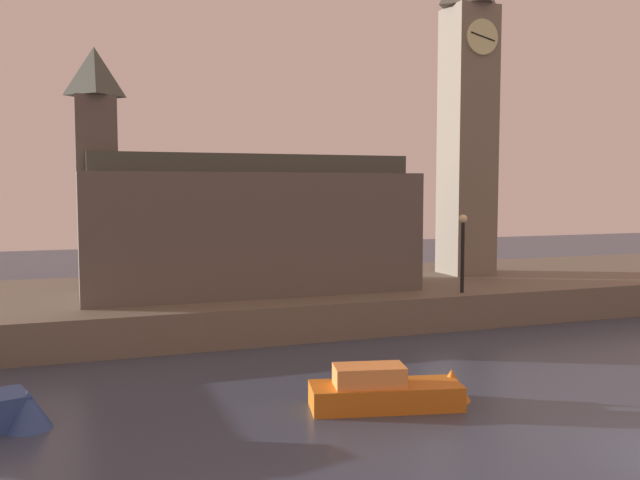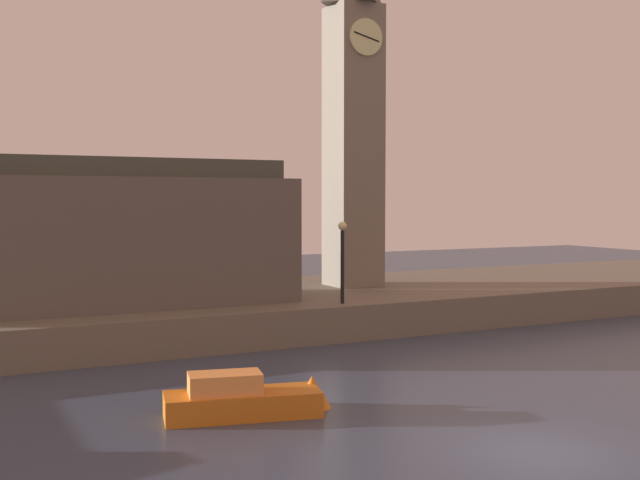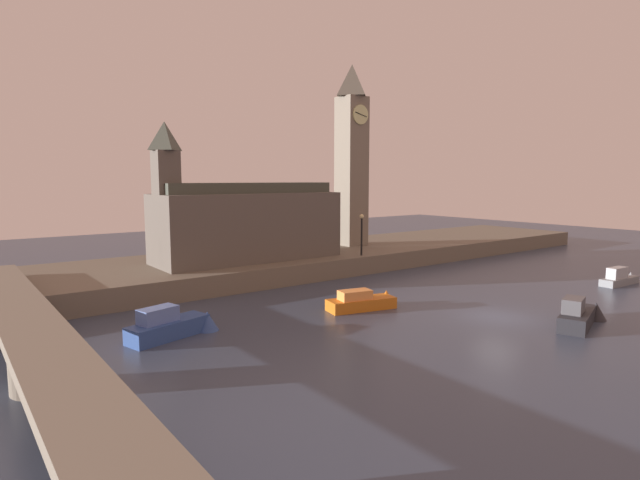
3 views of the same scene
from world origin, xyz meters
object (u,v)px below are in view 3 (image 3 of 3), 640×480
Objects in this scene: parliament_hall at (244,222)px; boat_tour_blue at (175,325)px; boat_barge_dark at (581,315)px; boat_patrol_orange at (367,301)px; boat_cruiser_grey at (621,278)px; clock_tower at (352,154)px; streetlamp at (362,229)px.

parliament_hall reaches higher than boat_tour_blue.
boat_barge_dark reaches higher than boat_patrol_orange.
boat_barge_dark is 1.16× the size of boat_cruiser_grey.
boat_barge_dark is 13.67m from boat_cruiser_grey.
boat_barge_dark is at bearing -54.61° from boat_patrol_orange.
parliament_hall is at bearing 48.13° from boat_tour_blue.
boat_barge_dark is (-4.43, -24.31, -9.65)m from clock_tower.
clock_tower is at bearing 30.09° from boat_tour_blue.
boat_cruiser_grey is at bearing -67.12° from clock_tower.
streetlamp is 19.87m from boat_cruiser_grey.
boat_patrol_orange is (11.43, -1.58, -0.13)m from boat_tour_blue.
streetlamp is at bearing -22.49° from parliament_hall.
boat_barge_dark is at bearing -31.47° from boat_tour_blue.
clock_tower is 26.53m from boat_barge_dark.
parliament_hall is 2.89× the size of boat_patrol_orange.
boat_cruiser_grey is (12.51, -15.09, -3.22)m from streetlamp.
boat_patrol_orange is (-11.24, -14.72, -9.76)m from clock_tower.
boat_patrol_orange is 20.94m from boat_cruiser_grey.
boat_cruiser_grey is at bearing 14.76° from boat_barge_dark.
boat_patrol_orange is (-7.51, -8.99, -3.23)m from streetlamp.
parliament_hall is 4.25× the size of streetlamp.
clock_tower is at bearing 9.00° from parliament_hall.
boat_barge_dark is at bearing -69.65° from parliament_hall.
streetlamp is 0.68× the size of boat_barge_dark.
parliament_hall is at bearing 96.56° from boat_patrol_orange.
boat_tour_blue is at bearing 172.12° from boat_patrol_orange.
boat_patrol_orange is at bearing -83.44° from parliament_hall.
boat_tour_blue reaches higher than boat_barge_dark.
streetlamp reaches higher than boat_tour_blue.
parliament_hall is 3.36× the size of boat_cruiser_grey.
boat_patrol_orange is (-6.81, 9.58, -0.10)m from boat_barge_dark.
clock_tower reaches higher than boat_patrol_orange.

